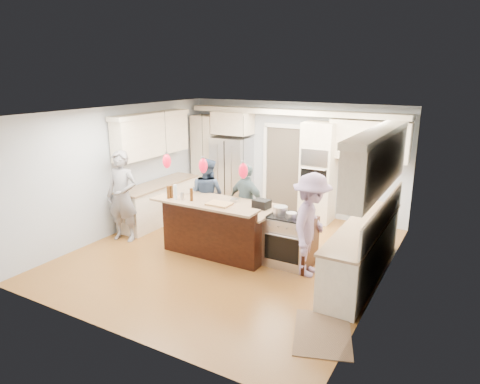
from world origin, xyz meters
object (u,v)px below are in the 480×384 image
at_px(refrigerator, 232,172).
at_px(kitchen_island, 222,227).
at_px(island_range, 291,240).
at_px(person_far_left, 207,195).
at_px(person_bar_end, 122,196).

xyz_separation_m(refrigerator, kitchen_island, (1.30, -2.57, -0.41)).
bearing_deg(island_range, person_far_left, 162.75).
bearing_deg(kitchen_island, island_range, 3.09).
bearing_deg(person_bar_end, island_range, -0.28).
bearing_deg(island_range, person_bar_end, -170.20).
bearing_deg(person_far_left, island_range, 165.62).
relative_size(kitchen_island, island_range, 2.28).
height_order(island_range, person_bar_end, person_bar_end).
bearing_deg(island_range, refrigerator, 137.41).
bearing_deg(refrigerator, person_far_left, -75.89).
relative_size(refrigerator, person_bar_end, 0.96).
bearing_deg(refrigerator, kitchen_island, -63.08).
bearing_deg(refrigerator, person_bar_end, -103.64).
xyz_separation_m(kitchen_island, person_bar_end, (-2.05, -0.52, 0.45)).
height_order(refrigerator, person_bar_end, person_bar_end).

